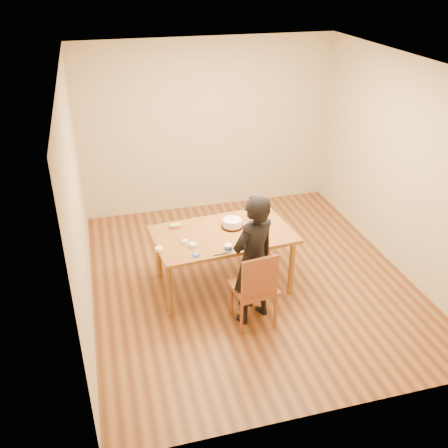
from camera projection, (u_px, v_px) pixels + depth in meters
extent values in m
cube|color=#5A3116|center=(249.00, 278.00, 6.52)|extent=(4.00, 4.50, 0.00)
cube|color=silver|center=(256.00, 65.00, 5.23)|extent=(4.00, 4.50, 0.00)
cube|color=#C6B589|center=(208.00, 127.00, 7.78)|extent=(4.00, 0.00, 2.70)
cube|color=#C6B589|center=(77.00, 203.00, 5.42)|extent=(0.00, 4.50, 2.70)
cube|color=#C6B589|center=(402.00, 167.00, 6.33)|extent=(0.00, 4.50, 2.70)
cube|color=brown|center=(223.00, 234.00, 6.06)|extent=(1.75, 1.13, 0.04)
cube|color=brown|center=(254.00, 288.00, 5.57)|extent=(0.52, 0.52, 0.04)
cylinder|color=#B2290B|center=(232.00, 226.00, 6.17)|extent=(0.27, 0.27, 0.02)
cylinder|color=white|center=(232.00, 223.00, 6.15)|extent=(0.24, 0.24, 0.08)
ellipsoid|color=white|center=(232.00, 219.00, 6.13)|extent=(0.24, 0.24, 0.03)
cylinder|color=white|center=(228.00, 248.00, 5.66)|extent=(0.09, 0.09, 0.08)
cylinder|color=#1A32AE|center=(196.00, 255.00, 5.59)|extent=(0.09, 0.09, 0.01)
ellipsoid|color=white|center=(196.00, 254.00, 5.58)|extent=(0.04, 0.04, 0.02)
cylinder|color=white|center=(193.00, 245.00, 5.76)|extent=(0.09, 0.09, 0.04)
cylinder|color=white|center=(185.00, 242.00, 5.83)|extent=(0.07, 0.07, 0.04)
cylinder|color=white|center=(159.00, 249.00, 5.67)|extent=(0.09, 0.09, 0.04)
cube|color=#E736B1|center=(176.00, 227.00, 6.16)|extent=(0.14, 0.09, 0.02)
cube|color=green|center=(175.00, 225.00, 6.16)|extent=(0.14, 0.08, 0.02)
cube|color=black|center=(220.00, 255.00, 5.60)|extent=(0.15, 0.02, 0.01)
imported|color=black|center=(253.00, 260.00, 5.45)|extent=(0.67, 0.57, 1.57)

